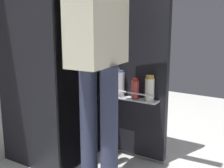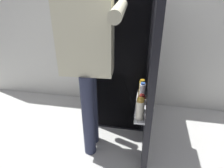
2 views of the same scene
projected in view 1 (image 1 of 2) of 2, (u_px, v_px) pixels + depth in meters
name	position (u px, v px, depth m)	size (l,w,h in m)	color
kitchen_wall	(19.00, 5.00, 2.55)	(4.40, 0.10, 2.55)	silver
refrigerator	(59.00, 62.00, 2.46)	(0.66, 1.19, 1.64)	black
person	(99.00, 35.00, 1.90)	(0.60, 0.77, 1.76)	#2D334C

